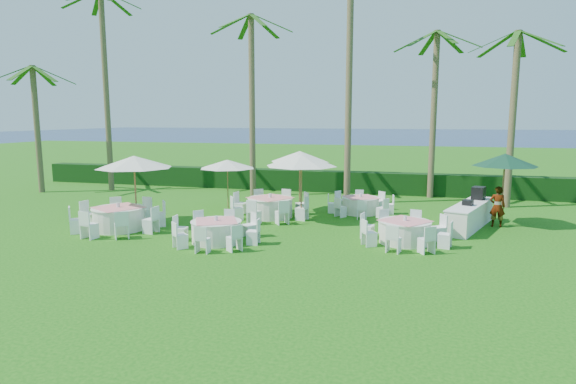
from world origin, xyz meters
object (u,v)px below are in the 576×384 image
at_px(banquet_table_c, 405,231).
at_px(buffet_table, 470,215).
at_px(umbrella_b, 301,160).
at_px(banquet_table_b, 216,231).
at_px(banquet_table_a, 119,218).
at_px(banquet_table_f, 361,205).
at_px(umbrella_d, 300,157).
at_px(umbrella_green, 505,160).
at_px(staff_person, 497,207).
at_px(banquet_table_e, 270,207).
at_px(umbrella_a, 134,162).
at_px(umbrella_c, 227,164).

relative_size(banquet_table_c, buffet_table, 0.74).
xyz_separation_m(umbrella_b, buffet_table, (6.69, 0.42, -2.01)).
bearing_deg(banquet_table_b, banquet_table_c, 14.31).
height_order(banquet_table_a, umbrella_b, umbrella_b).
bearing_deg(banquet_table_c, banquet_table_f, 113.20).
xyz_separation_m(umbrella_d, umbrella_green, (8.43, -0.60, 0.09)).
distance_m(banquet_table_c, staff_person, 4.89).
bearing_deg(umbrella_green, banquet_table_a, -162.30).
bearing_deg(staff_person, banquet_table_e, 6.03).
bearing_deg(banquet_table_b, umbrella_d, 75.86).
xyz_separation_m(banquet_table_c, umbrella_d, (-4.77, 4.39, 2.13)).
xyz_separation_m(umbrella_b, umbrella_d, (-0.49, 1.76, 0.01)).
distance_m(umbrella_a, staff_person, 14.43).
distance_m(banquet_table_e, umbrella_a, 5.90).
relative_size(umbrella_a, umbrella_d, 1.08).
relative_size(umbrella_d, umbrella_green, 0.97).
xyz_separation_m(banquet_table_b, staff_person, (9.72, 5.06, 0.41)).
bearing_deg(banquet_table_b, umbrella_c, 108.31).
bearing_deg(buffet_table, umbrella_a, -167.38).
bearing_deg(banquet_table_c, banquet_table_b, -165.69).
xyz_separation_m(umbrella_d, buffet_table, (7.18, -1.34, -2.02)).
distance_m(umbrella_green, buffet_table, 2.56).
bearing_deg(umbrella_d, umbrella_a, -143.55).
bearing_deg(umbrella_d, banquet_table_c, -42.62).
bearing_deg(umbrella_d, umbrella_c, -179.07).
height_order(banquet_table_b, umbrella_d, umbrella_d).
distance_m(banquet_table_a, buffet_table, 13.64).
distance_m(banquet_table_e, umbrella_d, 2.71).
relative_size(banquet_table_e, staff_person, 2.13).
bearing_deg(banquet_table_c, umbrella_b, 148.46).
distance_m(umbrella_a, buffet_table, 13.38).
bearing_deg(umbrella_b, banquet_table_c, -31.54).
xyz_separation_m(banquet_table_f, umbrella_a, (-8.45, -4.63, 2.14)).
distance_m(banquet_table_f, staff_person, 5.67).
bearing_deg(banquet_table_e, banquet_table_a, -142.97).
bearing_deg(banquet_table_c, umbrella_d, 137.38).
relative_size(umbrella_c, staff_person, 1.61).
relative_size(banquet_table_c, umbrella_a, 1.03).
height_order(umbrella_green, staff_person, umbrella_green).
xyz_separation_m(umbrella_d, staff_person, (8.21, -0.93, -1.73)).
distance_m(umbrella_a, umbrella_green, 14.62).
distance_m(banquet_table_f, umbrella_b, 3.77).
height_order(buffet_table, staff_person, staff_person).
bearing_deg(buffet_table, umbrella_green, 30.81).
height_order(umbrella_b, umbrella_c, umbrella_b).
relative_size(banquet_table_a, banquet_table_f, 1.18).
bearing_deg(banquet_table_f, banquet_table_c, -66.80).
height_order(banquet_table_e, banquet_table_f, banquet_table_e).
bearing_deg(umbrella_b, banquet_table_f, 44.08).
height_order(banquet_table_b, staff_person, staff_person).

